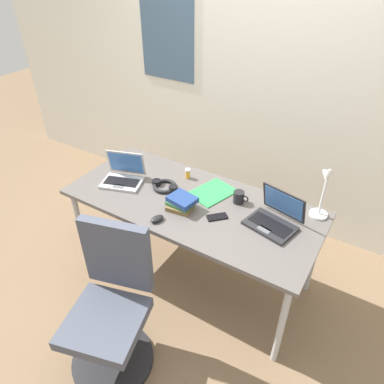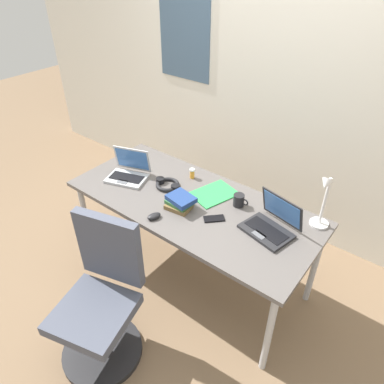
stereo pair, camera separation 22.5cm
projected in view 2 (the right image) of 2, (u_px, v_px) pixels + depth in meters
ground_plane at (192, 273)px, 2.94m from camera, size 12.00×12.00×0.00m
wall_back at (275, 82)px, 2.90m from camera, size 6.00×0.13×2.60m
desk at (192, 208)px, 2.55m from camera, size 1.80×0.80×0.74m
desk_lamp at (323, 202)px, 2.18m from camera, size 0.12×0.18×0.40m
laptop_front_right at (128, 172)px, 2.74m from camera, size 0.35×0.32×0.22m
laptop_by_keyboard at (271, 224)px, 2.24m from camera, size 0.36×0.33×0.23m
computer_mouse at (154, 216)px, 2.35m from camera, size 0.08×0.11×0.03m
cell_phone at (214, 219)px, 2.35m from camera, size 0.14×0.14×0.01m
headphones at (168, 184)px, 2.66m from camera, size 0.21×0.18×0.04m
pill_bottle at (192, 173)px, 2.74m from camera, size 0.04×0.04×0.08m
book_stack at (180, 202)px, 2.43m from camera, size 0.20×0.18×0.09m
paper_folder_front_right at (214, 194)px, 2.58m from camera, size 0.31×0.36×0.01m
coffee_mug at (239, 200)px, 2.45m from camera, size 0.11×0.08×0.09m
office_chair at (101, 305)px, 2.21m from camera, size 0.55×0.60×0.97m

